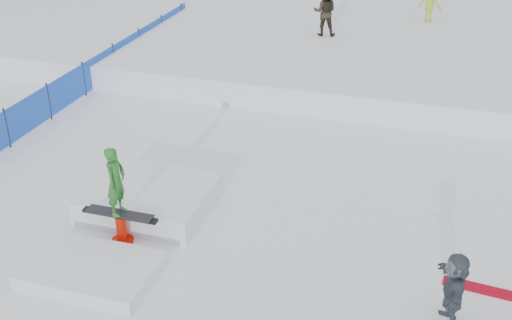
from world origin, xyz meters
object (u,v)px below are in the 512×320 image
(walker_ygreen, at_px, (430,3))
(jib_rail_feature, at_px, (135,214))
(walker_olive, at_px, (325,12))
(spectator_dark, at_px, (453,290))
(safety_fence, at_px, (84,79))

(walker_ygreen, relative_size, jib_rail_feature, 0.33)
(walker_olive, distance_m, jib_rail_feature, 12.33)
(spectator_dark, xyz_separation_m, jib_rail_feature, (-6.40, 1.07, -0.39))
(walker_ygreen, bearing_deg, jib_rail_feature, 93.90)
(jib_rail_feature, bearing_deg, walker_ygreen, 72.17)
(walker_olive, relative_size, spectator_dark, 1.22)
(safety_fence, bearing_deg, jib_rail_feature, -52.05)
(walker_ygreen, height_order, spectator_dark, walker_ygreen)
(walker_olive, bearing_deg, safety_fence, 35.33)
(walker_ygreen, distance_m, jib_rail_feature, 15.95)
(walker_olive, distance_m, walker_ygreen, 4.55)
(safety_fence, xyz_separation_m, walker_olive, (6.27, 5.95, 1.10))
(walker_ygreen, bearing_deg, spectator_dark, 117.12)
(safety_fence, distance_m, spectator_dark, 13.41)
(walker_olive, xyz_separation_m, jib_rail_feature, (-1.41, -12.18, -1.34))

